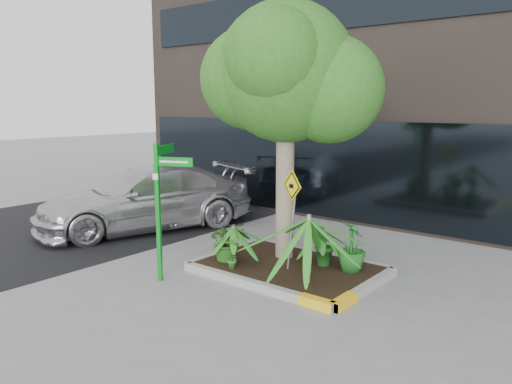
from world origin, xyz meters
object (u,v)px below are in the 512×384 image
Objects in this scene: tree at (287,72)px; street_sign_post at (161,197)px; cattle_sign at (292,203)px; parked_car at (146,198)px.

street_sign_post is at bearing -117.93° from tree.
street_sign_post is 1.35× the size of cattle_sign.
tree reaches higher than street_sign_post.
tree is at bearing 156.54° from cattle_sign.
parked_car is 4.99m from cattle_sign.
cattle_sign reaches higher than parked_car.
tree is at bearing 39.50° from street_sign_post.
cattle_sign is (4.91, -0.65, 0.60)m from parked_car.
tree is at bearing 18.98° from parked_car.
parked_car is 4.00m from street_sign_post.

